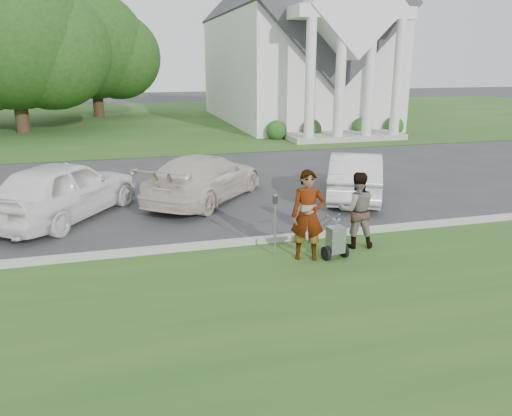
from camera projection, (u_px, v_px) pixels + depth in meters
name	position (u px, v px, depth m)	size (l,w,h in m)	color
ground	(251.00, 254.00, 10.82)	(120.00, 120.00, 0.00)	#333335
grass_strip	(298.00, 320.00, 8.05)	(80.00, 7.00, 0.01)	#21511C
church_lawn	(156.00, 119.00, 35.81)	(80.00, 30.00, 0.01)	#21511C
curb	(245.00, 242.00, 11.31)	(80.00, 0.18, 0.15)	#9E9E93
church	(294.00, 31.00, 32.80)	(9.19, 19.00, 24.10)	white
tree_left	(12.00, 41.00, 27.72)	(10.63, 8.40, 9.71)	#332316
tree_back	(93.00, 51.00, 36.23)	(9.61, 7.60, 8.89)	#332316
striping_cart	(335.00, 240.00, 10.43)	(0.56, 1.07, 0.95)	black
person_left	(308.00, 216.00, 10.26)	(0.69, 0.45, 1.90)	#999999
person_right	(356.00, 210.00, 10.99)	(0.83, 0.65, 1.70)	#999999
parking_meter_near	(275.00, 218.00, 10.48)	(0.10, 0.09, 1.35)	#93969B
car_b	(64.00, 190.00, 13.01)	(1.87, 4.65, 1.59)	white
car_c	(204.00, 178.00, 14.77)	(1.94, 4.77, 1.39)	beige
car_d	(355.00, 175.00, 15.10)	(1.47, 4.21, 1.39)	silver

